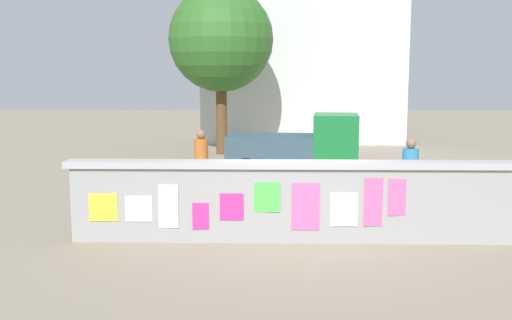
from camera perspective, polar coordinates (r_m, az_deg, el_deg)
The scene contains 9 objects.
ground at distance 18.80m, azimuth 2.76°, elevation -0.94°, with size 60.00×60.00×0.00m, color gray.
poster_wall at distance 10.80m, azimuth 3.80°, elevation -3.79°, with size 8.17×0.42×1.45m.
auto_rickshaw_truck at distance 17.01m, azimuth 4.12°, elevation 1.14°, with size 3.73×1.85×1.85m.
motorcycle at distance 12.57m, azimuth 4.19°, elevation -3.41°, with size 1.90×0.56×0.87m.
bicycle_near at distance 12.58m, azimuth -10.31°, elevation -3.97°, with size 1.66×0.59×0.95m.
person_walking at distance 14.79m, azimuth -5.15°, elevation 0.39°, with size 0.48×0.48×1.62m.
person_bystander at distance 13.27m, azimuth 14.24°, elevation -0.73°, with size 0.48×0.48×1.62m.
tree_roadside at distance 22.35m, azimuth -3.31°, elevation 11.17°, with size 3.78×3.78×6.06m.
building_background at distance 27.80m, azimuth 4.22°, elevation 10.87°, with size 8.80×5.78×8.52m.
Camera 1 is at (-0.47, -10.56, 2.99)m, focal length 42.72 mm.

